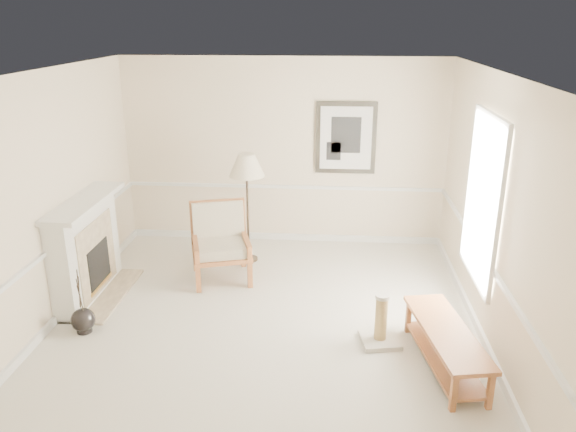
% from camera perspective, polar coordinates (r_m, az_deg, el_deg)
% --- Properties ---
extents(ground, '(5.50, 5.50, 0.00)m').
position_cam_1_polar(ground, '(6.75, -2.41, -11.06)').
color(ground, silver).
rests_on(ground, ground).
extents(room, '(5.04, 5.54, 2.92)m').
position_cam_1_polar(room, '(6.08, -1.28, 4.58)').
color(room, beige).
rests_on(room, ground).
extents(fireplace, '(0.64, 1.64, 1.31)m').
position_cam_1_polar(fireplace, '(7.60, -19.78, -3.24)').
color(fireplace, white).
rests_on(fireplace, ground).
extents(floor_vase, '(0.27, 0.27, 0.80)m').
position_cam_1_polar(floor_vase, '(6.96, -20.09, -9.94)').
color(floor_vase, black).
rests_on(floor_vase, ground).
extents(armchair, '(0.98, 1.01, 1.03)m').
position_cam_1_polar(armchair, '(7.80, -6.92, -2.26)').
color(armchair, '#A25934').
rests_on(armchair, ground).
extents(floor_lamp, '(0.66, 0.66, 1.62)m').
position_cam_1_polar(floor_lamp, '(8.00, -4.22, 4.86)').
color(floor_lamp, black).
rests_on(floor_lamp, ground).
extents(bench, '(0.71, 1.58, 0.43)m').
position_cam_1_polar(bench, '(6.12, 15.73, -12.20)').
color(bench, '#A25934').
rests_on(bench, ground).
extents(scratching_post, '(0.48, 0.48, 0.59)m').
position_cam_1_polar(scratching_post, '(6.43, 9.38, -11.11)').
color(scratching_post, silver).
rests_on(scratching_post, ground).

